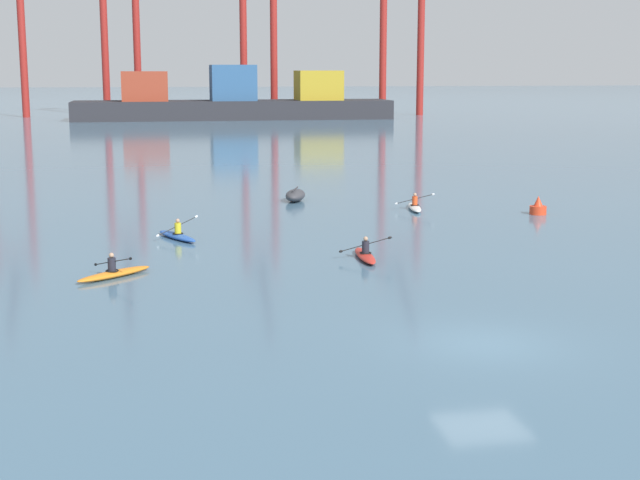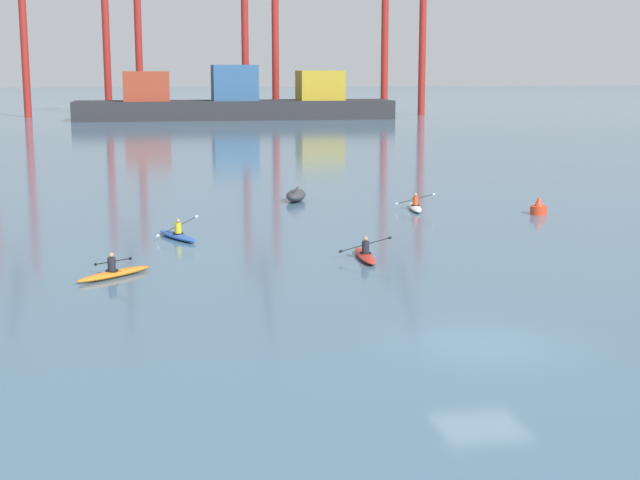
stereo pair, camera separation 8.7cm
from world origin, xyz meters
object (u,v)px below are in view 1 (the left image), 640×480
(gantry_crane_east_mid, at_px, (259,7))
(kayak_white, at_px, (415,207))
(gantry_crane_west_mid, at_px, (120,14))
(container_barge, at_px, (233,102))
(channel_buoy, at_px, (538,208))
(kayak_orange, at_px, (114,273))
(gantry_crane_west, at_px, (0,6))
(gantry_crane_east, at_px, (403,6))
(kayak_blue, at_px, (177,235))
(kayak_red, at_px, (365,255))
(capsized_dinghy, at_px, (295,195))

(gantry_crane_east_mid, height_order, kayak_white, gantry_crane_east_mid)
(gantry_crane_west_mid, bearing_deg, container_barge, -39.17)
(channel_buoy, xyz_separation_m, kayak_orange, (-21.93, -11.82, -0.19))
(gantry_crane_west, xyz_separation_m, kayak_white, (37.12, -109.35, -17.42))
(gantry_crane_west, height_order, gantry_crane_east, gantry_crane_east)
(gantry_crane_west_mid, relative_size, kayak_blue, 10.51)
(gantry_crane_east_mid, bearing_deg, kayak_red, -94.59)
(gantry_crane_west, distance_m, kayak_red, 127.40)
(kayak_red, relative_size, kayak_blue, 1.03)
(gantry_crane_east, bearing_deg, kayak_orange, -109.98)
(gantry_crane_east, height_order, capsized_dinghy, gantry_crane_east)
(gantry_crane_west, xyz_separation_m, gantry_crane_east_mid, (41.08, -0.72, 0.23))
(kayak_orange, bearing_deg, container_barge, 82.67)
(gantry_crane_west_mid, bearing_deg, gantry_crane_east_mid, -8.30)
(kayak_orange, relative_size, kayak_red, 0.86)
(kayak_white, xyz_separation_m, kayak_red, (-5.79, -12.91, -0.00))
(channel_buoy, bearing_deg, gantry_crane_west, 111.07)
(container_barge, relative_size, kayak_white, 14.24)
(gantry_crane_east_mid, height_order, kayak_red, gantry_crane_east_mid)
(kayak_white, bearing_deg, gantry_crane_east_mid, 87.91)
(gantry_crane_east, bearing_deg, gantry_crane_east_mid, 171.51)
(gantry_crane_east_mid, distance_m, kayak_red, 123.19)
(container_barge, xyz_separation_m, kayak_white, (1.39, -97.85, -2.56))
(channel_buoy, bearing_deg, kayak_orange, -151.68)
(gantry_crane_east_mid, bearing_deg, kayak_white, -92.09)
(gantry_crane_east_mid, relative_size, kayak_orange, 12.07)
(container_barge, relative_size, channel_buoy, 49.16)
(capsized_dinghy, xyz_separation_m, kayak_red, (0.21, -17.49, -0.18))
(kayak_orange, bearing_deg, gantry_crane_west_mid, 91.28)
(kayak_orange, bearing_deg, capsized_dinghy, 62.85)
(container_barge, xyz_separation_m, capsized_dinghy, (-4.61, -93.27, -2.38))
(gantry_crane_east_mid, xyz_separation_m, kayak_orange, (-19.81, -123.25, -17.65))
(gantry_crane_west, distance_m, gantry_crane_east, 64.94)
(gantry_crane_east, xyz_separation_m, channel_buoy, (-21.59, -107.88, -17.72))
(gantry_crane_west_mid, relative_size, gantry_crane_east_mid, 0.98)
(container_barge, distance_m, gantry_crane_west_mid, 26.29)
(gantry_crane_west, xyz_separation_m, kayak_red, (31.33, -122.26, -17.42))
(container_barge, bearing_deg, kayak_orange, -97.33)
(kayak_red, bearing_deg, kayak_white, 65.84)
(gantry_crane_west, distance_m, kayak_blue, 119.93)
(channel_buoy, relative_size, kayak_red, 0.29)
(kayak_blue, bearing_deg, capsized_dinghy, 57.62)
(gantry_crane_east, relative_size, capsized_dinghy, 12.92)
(gantry_crane_east_mid, relative_size, kayak_red, 10.40)
(capsized_dinghy, distance_m, kayak_white, 7.55)
(kayak_orange, bearing_deg, gantry_crane_east, 70.02)
(gantry_crane_east, bearing_deg, container_barge, -166.02)
(gantry_crane_east_mid, height_order, gantry_crane_east, gantry_crane_east)
(gantry_crane_east, bearing_deg, gantry_crane_west_mid, 171.60)
(gantry_crane_east_mid, bearing_deg, gantry_crane_west, 178.99)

